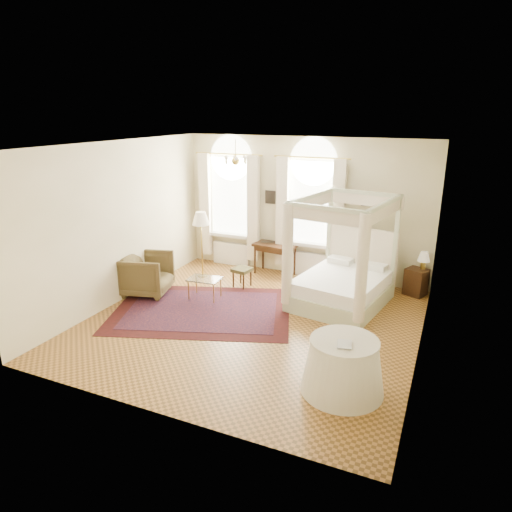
{
  "coord_description": "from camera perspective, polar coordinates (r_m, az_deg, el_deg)",
  "views": [
    {
      "loc": [
        3.26,
        -7.19,
        3.86
      ],
      "look_at": [
        -0.09,
        0.4,
        1.2
      ],
      "focal_mm": 32.0,
      "sensor_mm": 36.0,
      "label": 1
    }
  ],
  "objects": [
    {
      "name": "writing_desk",
      "position": [
        11.09,
        2.38,
        0.94
      ],
      "size": [
        1.07,
        0.64,
        0.76
      ],
      "color": "#3D2510",
      "rests_on": "ground"
    },
    {
      "name": "book",
      "position": [
        6.43,
        10.13,
        -10.75
      ],
      "size": [
        0.24,
        0.29,
        0.02
      ],
      "primitive_type": "imported",
      "rotation": [
        0.0,
        0.0,
        0.21
      ],
      "color": "black",
      "rests_on": "side_table"
    },
    {
      "name": "coffee_table",
      "position": [
        9.76,
        -6.45,
        -3.05
      ],
      "size": [
        0.71,
        0.53,
        0.46
      ],
      "color": "silver",
      "rests_on": "ground"
    },
    {
      "name": "canopy_bed",
      "position": [
        9.54,
        10.63,
        -3.12
      ],
      "size": [
        2.01,
        2.32,
        2.24
      ],
      "color": "#B8BF9B",
      "rests_on": "ground"
    },
    {
      "name": "nightstand",
      "position": [
        10.53,
        19.36,
        -3.07
      ],
      "size": [
        0.53,
        0.51,
        0.59
      ],
      "primitive_type": "cube",
      "rotation": [
        0.0,
        0.0,
        -0.4
      ],
      "color": "#3D2510",
      "rests_on": "ground"
    },
    {
      "name": "laptop",
      "position": [
        11.23,
        1.47,
        1.82
      ],
      "size": [
        0.4,
        0.34,
        0.03
      ],
      "primitive_type": "imported",
      "rotation": [
        0.0,
        0.0,
        3.55
      ],
      "color": "black",
      "rests_on": "writing_desk"
    },
    {
      "name": "nightstand_lamp",
      "position": [
        10.42,
        20.25,
        -0.19
      ],
      "size": [
        0.26,
        0.26,
        0.38
      ],
      "color": "#B1953B",
      "rests_on": "nightstand"
    },
    {
      "name": "armchair",
      "position": [
        10.23,
        -13.5,
        -2.21
      ],
      "size": [
        1.22,
        1.2,
        0.91
      ],
      "primitive_type": "imported",
      "rotation": [
        0.0,
        0.0,
        1.84
      ],
      "color": "#4D3F21",
      "rests_on": "ground"
    },
    {
      "name": "chandelier",
      "position": [
        9.41,
        -2.57,
        11.93
      ],
      "size": [
        0.51,
        0.45,
        0.5
      ],
      "color": "#B1953B",
      "rests_on": "room_walls"
    },
    {
      "name": "ground",
      "position": [
        8.79,
        -0.49,
        -8.29
      ],
      "size": [
        6.0,
        6.0,
        0.0
      ],
      "primitive_type": "plane",
      "color": "#9F692E",
      "rests_on": "ground"
    },
    {
      "name": "room_walls",
      "position": [
        8.12,
        -0.53,
        4.36
      ],
      "size": [
        6.0,
        6.0,
        6.0
      ],
      "color": "#F9E7BD",
      "rests_on": "ground"
    },
    {
      "name": "floor_lamp",
      "position": [
        10.8,
        -6.91,
        4.25
      ],
      "size": [
        0.41,
        0.41,
        1.59
      ],
      "color": "#B1953B",
      "rests_on": "ground"
    },
    {
      "name": "oriental_rug",
      "position": [
        9.35,
        -6.74,
        -6.7
      ],
      "size": [
        4.15,
        3.55,
        0.01
      ],
      "color": "#3F0F0F",
      "rests_on": "ground"
    },
    {
      "name": "window_right",
      "position": [
        10.78,
        6.78,
        4.93
      ],
      "size": [
        1.62,
        0.27,
        3.29
      ],
      "color": "white",
      "rests_on": "room_walls"
    },
    {
      "name": "window_left",
      "position": [
        11.56,
        -3.25,
        5.89
      ],
      "size": [
        1.62,
        0.27,
        3.29
      ],
      "color": "white",
      "rests_on": "room_walls"
    },
    {
      "name": "side_table",
      "position": [
        6.77,
        10.83,
        -13.36
      ],
      "size": [
        1.19,
        1.19,
        0.81
      ],
      "color": "beige",
      "rests_on": "ground"
    },
    {
      "name": "wall_pictures",
      "position": [
        10.83,
        6.44,
        7.17
      ],
      "size": [
        2.54,
        0.03,
        0.39
      ],
      "color": "black",
      "rests_on": "room_walls"
    },
    {
      "name": "stool",
      "position": [
        10.38,
        -1.76,
        -1.91
      ],
      "size": [
        0.44,
        0.44,
        0.44
      ],
      "color": "#48421F",
      "rests_on": "ground"
    }
  ]
}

